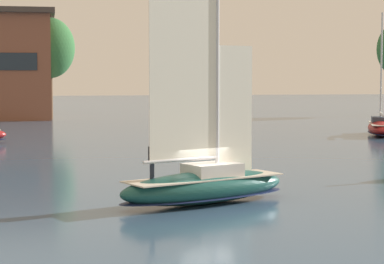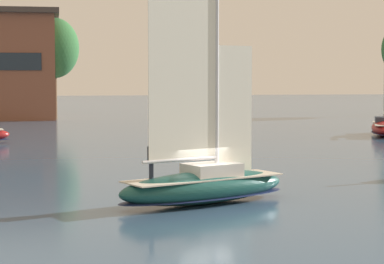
% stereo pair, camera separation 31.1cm
% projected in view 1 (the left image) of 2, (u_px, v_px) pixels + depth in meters
% --- Properties ---
extents(ground_plane, '(400.00, 400.00, 0.00)m').
position_uv_depth(ground_plane, '(205.00, 203.00, 33.84)').
color(ground_plane, '#385675').
extents(tree_shore_right, '(6.66, 6.66, 13.71)m').
position_uv_depth(tree_shore_right, '(50.00, 48.00, 100.65)').
color(tree_shore_right, brown).
rests_on(tree_shore_right, ground).
extents(sailboat_main, '(9.00, 5.70, 12.02)m').
position_uv_depth(sailboat_main, '(205.00, 182.00, 33.78)').
color(sailboat_main, '#194C47').
rests_on(sailboat_main, ground).
extents(sailboat_moored_mid_channel, '(5.51, 9.03, 12.03)m').
position_uv_depth(sailboat_moored_mid_channel, '(381.00, 127.00, 73.30)').
color(sailboat_moored_mid_channel, maroon).
rests_on(sailboat_moored_mid_channel, ground).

